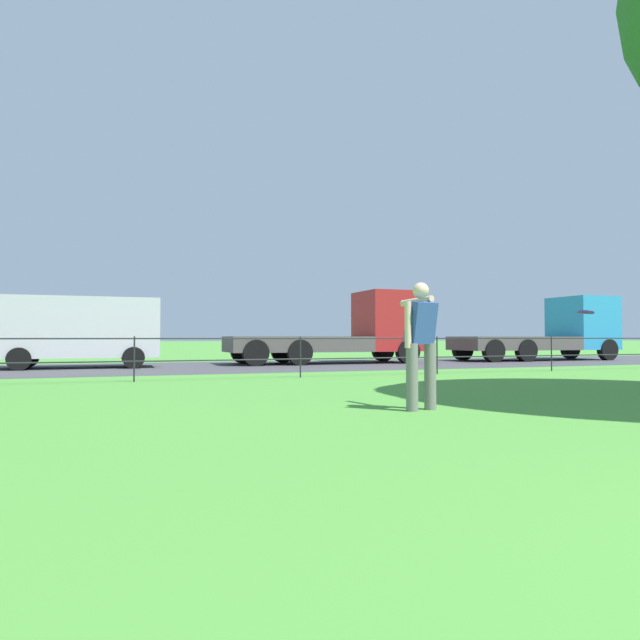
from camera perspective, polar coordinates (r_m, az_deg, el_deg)
name	(u,v)px	position (r m, az deg, el deg)	size (l,w,h in m)	color
street_strip	(246,366)	(19.48, -7.44, -4.60)	(80.00, 7.72, 0.01)	#424247
park_fence	(300,350)	(13.86, -1.97, -3.02)	(38.49, 0.04, 1.00)	#232328
person_thrower	(420,341)	(7.77, 10.00, -2.07)	(0.51, 0.84, 1.72)	slate
frisbee	(586,312)	(10.78, 25.06, 0.73)	(0.28, 0.28, 0.06)	purple
panel_van_far_left	(77,328)	(19.72, -23.13, -0.75)	(5.01, 2.13, 2.24)	silver
flatbed_truck_right	(352,331)	(21.67, 3.26, -1.11)	(7.34, 2.54, 2.75)	#B22323
flatbed_truck_center	(556,332)	(26.67, 22.51, -1.10)	(7.34, 2.52, 2.75)	#2D99D1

